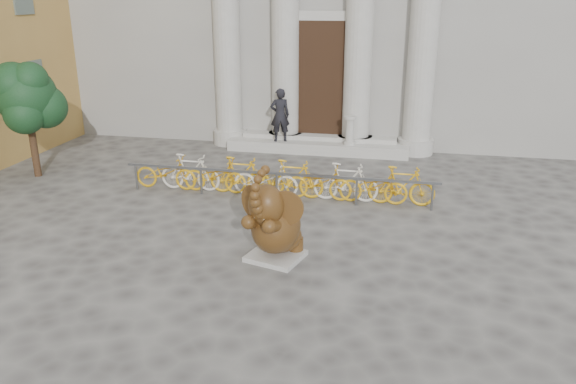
% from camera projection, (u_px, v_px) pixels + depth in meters
% --- Properties ---
extents(ground, '(80.00, 80.00, 0.00)m').
position_uv_depth(ground, '(238.00, 284.00, 10.23)').
color(ground, '#474442').
rests_on(ground, ground).
extents(entrance_steps, '(6.00, 1.20, 0.36)m').
position_uv_depth(entrance_steps, '(318.00, 146.00, 18.85)').
color(entrance_steps, '#A8A59E').
rests_on(entrance_steps, ground).
extents(elephant_statue, '(1.33, 1.60, 2.03)m').
position_uv_depth(elephant_statue, '(275.00, 225.00, 10.96)').
color(elephant_statue, '#A8A59E').
rests_on(elephant_statue, ground).
extents(bike_rack, '(8.15, 0.53, 1.00)m').
position_uv_depth(bike_rack, '(278.00, 178.00, 14.53)').
color(bike_rack, slate).
rests_on(bike_rack, ground).
extents(tree, '(1.89, 1.73, 3.29)m').
position_uv_depth(tree, '(27.00, 97.00, 15.55)').
color(tree, '#332114').
rests_on(tree, ground).
extents(pedestrian, '(0.74, 0.61, 1.76)m').
position_uv_depth(pedestrian, '(280.00, 115.00, 18.46)').
color(pedestrian, black).
rests_on(pedestrian, entrance_steps).
extents(balustrade_post, '(0.38, 0.38, 0.94)m').
position_uv_depth(balustrade_post, '(350.00, 132.00, 18.16)').
color(balustrade_post, '#A8A59E').
rests_on(balustrade_post, entrance_steps).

